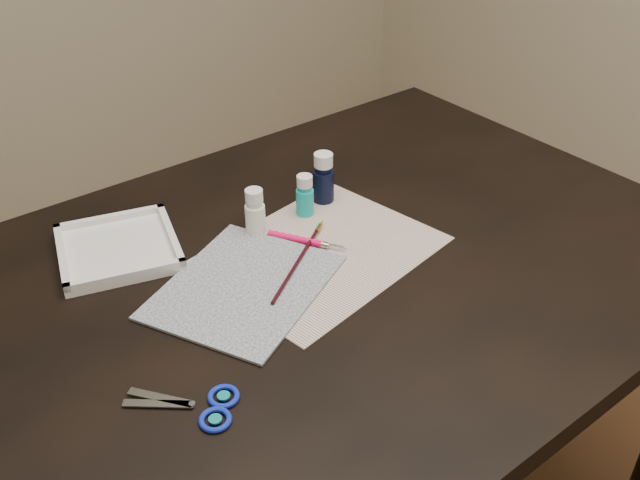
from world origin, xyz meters
TOP-DOWN VIEW (x-y plane):
  - table at (0.00, 0.00)m, footprint 1.30×0.90m
  - paper at (0.02, 0.03)m, footprint 0.42×0.34m
  - canvas at (-0.13, 0.03)m, footprint 0.35×0.32m
  - paint_bottle_white at (-0.03, 0.14)m, footprint 0.04×0.04m
  - paint_bottle_cyan at (0.08, 0.14)m, footprint 0.03×0.03m
  - paint_bottle_navy at (0.13, 0.16)m, footprint 0.04×0.04m
  - paintbrush at (-0.02, 0.03)m, footprint 0.21×0.14m
  - craft_knife at (0.02, 0.06)m, footprint 0.08×0.13m
  - scissors at (-0.33, -0.13)m, footprint 0.18×0.17m
  - palette_tray at (-0.24, 0.23)m, footprint 0.23×0.23m

SIDE VIEW (x-z plane):
  - table at x=0.00m, z-range 0.00..0.75m
  - paper at x=0.02m, z-range 0.75..0.75m
  - canvas at x=-0.13m, z-range 0.75..0.76m
  - scissors at x=-0.33m, z-range 0.75..0.76m
  - craft_knife at x=0.02m, z-range 0.75..0.76m
  - paintbrush at x=-0.02m, z-range 0.76..0.76m
  - palette_tray at x=-0.24m, z-range 0.75..0.77m
  - paint_bottle_cyan at x=0.08m, z-range 0.75..0.83m
  - paint_bottle_white at x=-0.03m, z-range 0.75..0.83m
  - paint_bottle_navy at x=0.13m, z-range 0.75..0.85m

